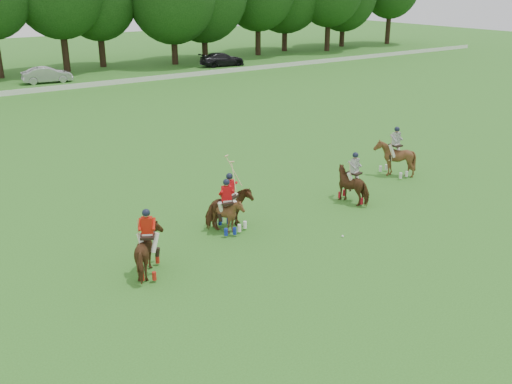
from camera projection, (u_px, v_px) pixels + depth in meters
ground at (320, 268)px, 19.24m from camera, size 180.00×180.00×0.00m
boundary_rail at (27, 91)px, 48.43m from camera, size 120.00×0.10×0.44m
car_mid at (47, 75)px, 53.29m from camera, size 4.64×2.10×1.48m
car_right at (222, 59)px, 63.53m from camera, size 5.27×2.62×1.47m
polo_red_a at (149, 251)px, 18.61m from camera, size 1.70×2.07×2.30m
polo_red_b at (230, 209)px, 22.05m from camera, size 1.93×1.80×2.81m
polo_red_c at (227, 213)px, 21.79m from camera, size 1.49×1.58×2.68m
polo_stripe_a at (354, 184)px, 24.73m from camera, size 1.22×1.95×2.25m
polo_stripe_b at (395, 158)px, 28.01m from camera, size 1.47×1.65×2.48m
polo_ball at (343, 236)px, 21.53m from camera, size 0.09×0.09×0.09m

